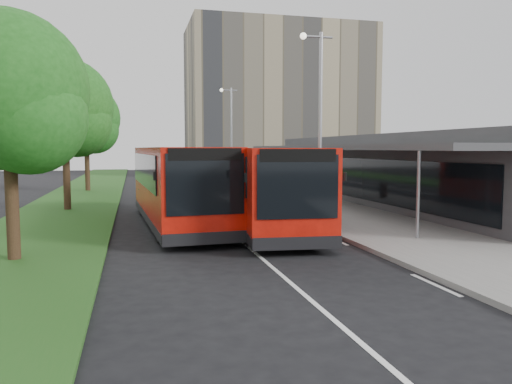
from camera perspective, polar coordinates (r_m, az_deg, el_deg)
ground at (r=18.93m, az=-2.55°, el=-4.88°), size 120.00×120.00×0.00m
pavement at (r=39.61m, az=0.30°, el=0.41°), size 5.00×80.00×0.15m
grass_verge at (r=38.57m, az=-18.77°, el=-0.02°), size 5.00×80.00×0.10m
lane_centre_line at (r=33.65m, az=-7.55°, el=-0.57°), size 0.12×70.00×0.01m
kerb_dashes at (r=38.07m, az=-3.27°, el=0.11°), size 0.12×56.00×0.01m
office_block at (r=63.08m, az=2.51°, el=10.23°), size 22.00×12.00×18.00m
station_building at (r=30.05m, az=15.04°, el=2.53°), size 7.70×26.00×4.00m
tree_near at (r=15.77m, az=-26.51°, el=9.31°), size 4.44×4.44×7.09m
tree_mid at (r=27.61m, az=-21.05°, el=8.47°), size 4.89×4.89×7.86m
tree_far at (r=39.54m, az=-18.87°, el=7.53°), size 4.99×4.99×8.02m
lamp_post_near at (r=21.77m, az=7.15°, el=8.83°), size 1.44×0.28×8.00m
lamp_post_far at (r=41.06m, az=-2.95°, el=7.05°), size 1.44×0.28×8.00m
bus_main at (r=20.36m, az=1.17°, el=0.56°), size 4.01×11.72×3.26m
bus_second at (r=21.23m, az=-8.88°, el=0.72°), size 3.65×11.76×3.29m
litter_bin at (r=30.30m, az=2.80°, el=-0.02°), size 0.51×0.51×0.89m
bollard at (r=38.49m, az=-1.26°, el=1.06°), size 0.17×0.17×0.90m
car_near at (r=57.76m, az=-8.80°, el=2.28°), size 2.38×3.58×1.13m
car_far at (r=61.72m, az=-11.96°, el=2.37°), size 2.02×3.41×1.06m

